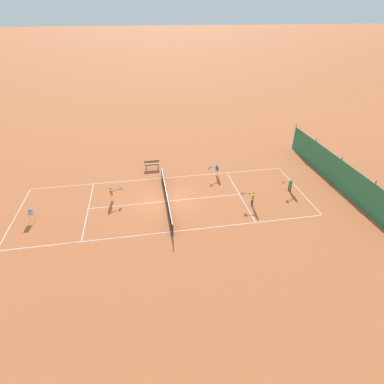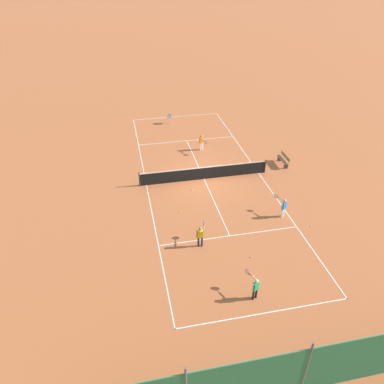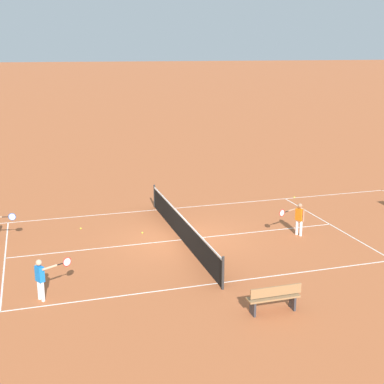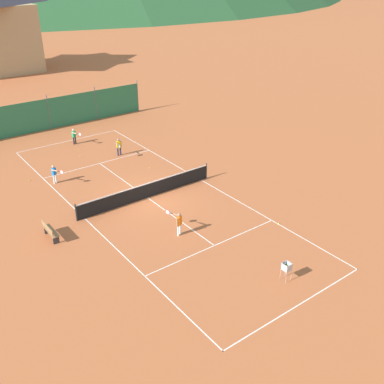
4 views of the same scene
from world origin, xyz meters
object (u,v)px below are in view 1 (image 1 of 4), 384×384
Objects in this scene: tennis_net at (166,196)px; tennis_ball_by_net_left at (74,242)px; player_near_baseline at (252,198)px; player_near_service at (217,169)px; tennis_ball_service_box at (258,189)px; courtside_bench at (152,164)px; tennis_ball_by_net_right at (184,207)px; tennis_ball_far_corner at (214,213)px; tennis_ball_mid_court at (226,168)px; tennis_ball_alley_right at (272,190)px; player_far_baseline at (112,193)px; ball_hopper at (31,213)px; player_far_service at (290,184)px.

tennis_ball_by_net_left is at bearing -59.20° from tennis_net.
player_near_baseline is 5.73m from player_near_service.
tennis_ball_service_box is at bearing 107.27° from tennis_ball_by_net_left.
tennis_ball_by_net_right is at bearing 15.84° from courtside_bench.
tennis_ball_service_box is 5.61m from tennis_ball_far_corner.
courtside_bench is (-2.67, -6.05, -0.28)m from player_near_service.
tennis_ball_service_box is 1.00× the size of tennis_ball_by_net_right.
tennis_ball_by_net_right is (1.13, 1.29, -0.47)m from tennis_net.
player_near_baseline is 19.62× the size of tennis_ball_mid_court.
tennis_ball_alley_right is 5.62m from tennis_ball_mid_court.
tennis_ball_alley_right and tennis_ball_by_net_right have the same top height.
ball_hopper is (1.70, -5.93, -0.10)m from player_far_baseline.
tennis_ball_alley_right is (-1.99, 2.68, -0.72)m from player_near_baseline.
tennis_ball_mid_court is (-4.11, 11.04, -0.72)m from player_far_baseline.
player_far_baseline is at bearing -111.81° from tennis_ball_far_corner.
player_near_baseline is 1.46× the size of ball_hopper.
ball_hopper reaches higher than tennis_ball_far_corner.
ball_hopper is (1.02, -19.92, 0.62)m from tennis_ball_alley_right.
tennis_net is 139.09× the size of tennis_ball_far_corner.
player_near_service reaches higher than tennis_net.
tennis_ball_service_box is at bearing 21.86° from tennis_ball_mid_court.
tennis_ball_by_net_right is (6.08, -5.28, 0.00)m from tennis_ball_mid_court.
tennis_net is at bearing 7.45° from courtside_bench.
player_near_service is 5.59m from tennis_ball_alley_right.
player_near_baseline is 13.95m from tennis_ball_by_net_left.
player_far_service is 18.71× the size of tennis_ball_far_corner.
tennis_ball_mid_court is 7.54m from courtside_bench.
courtside_bench is (-8.17, -7.67, -0.30)m from player_near_baseline.
player_far_service reaches higher than tennis_net.
player_near_baseline is at bearing 99.45° from tennis_ball_by_net_left.
tennis_ball_far_corner is at bearing 99.43° from tennis_ball_by_net_left.
player_far_baseline is at bearing -92.78° from tennis_ball_alley_right.
tennis_net is at bearing 79.35° from player_far_baseline.
player_near_service is at bearing -46.55° from tennis_ball_mid_court.
player_far_baseline is 1.03× the size of player_near_service.
tennis_ball_far_corner is (0.55, -3.27, -0.72)m from player_near_baseline.
tennis_ball_alley_right is 1.00× the size of tennis_ball_far_corner.
player_far_service is (3.85, 5.71, -0.01)m from player_near_service.
player_far_service reaches higher than tennis_ball_mid_court.
player_near_baseline is 5.63m from tennis_ball_by_net_right.
courtside_bench is at bearing 146.52° from player_far_baseline.
tennis_ball_alley_right is 6.47m from tennis_ball_far_corner.
player_near_service is 6.31m from tennis_ball_far_corner.
tennis_ball_by_net_right is (1.75, -7.02, 0.00)m from tennis_ball_service_box.
tennis_net is 6.12× the size of courtside_bench.
tennis_ball_by_net_left is at bearing -72.73° from tennis_ball_service_box.
player_near_service is 19.02× the size of tennis_ball_far_corner.
player_far_baseline is 8.69m from tennis_ball_far_corner.
tennis_ball_service_box and tennis_ball_far_corner have the same top height.
player_far_baseline is at bearing 105.98° from ball_hopper.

